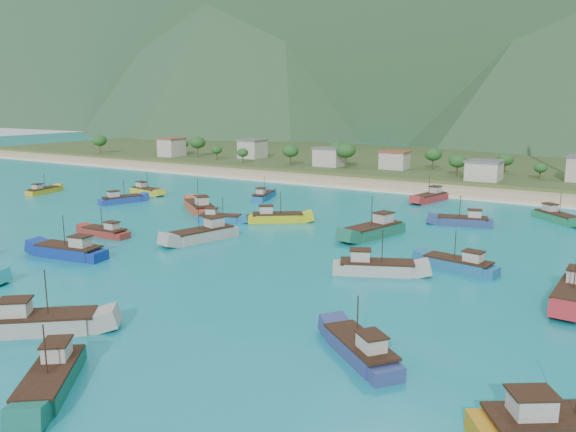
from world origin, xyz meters
The scene contains 27 objects.
ground centered at (0.00, 0.00, 0.00)m, with size 600.00×600.00×0.00m, color #0C7784.
beach centered at (0.00, 79.00, 0.00)m, with size 400.00×18.00×1.20m, color beige.
land centered at (0.00, 140.00, 0.00)m, with size 400.00×110.00×2.40m, color #385123.
surf_line centered at (0.00, 69.50, 0.00)m, with size 400.00×2.50×0.08m, color white.
village centered at (8.41, 101.52, 4.52)m, with size 221.07×25.41×6.57m.
vegetation centered at (0.28, 103.66, 5.19)m, with size 273.27×25.63×9.38m.
boat_1 centered at (-20.74, -0.50, 0.58)m, with size 9.13×3.03×5.33m.
boat_3 centered at (-47.60, 35.19, 0.65)m, with size 10.07×4.44×5.75m.
boat_4 centered at (-18.61, 44.30, 0.64)m, with size 5.44×10.04×5.69m.
boat_5 centered at (-20.86, 24.08, 0.94)m, with size 12.13×10.26×7.30m.
boat_6 centered at (43.04, 53.20, 0.71)m, with size 9.52×9.29×6.07m.
boat_7 centered at (-4.76, 6.27, 0.88)m, with size 6.46×12.37×7.01m.
boat_8 centered at (35.87, 11.36, 0.69)m, with size 10.40×4.64×5.94m.
boat_9 centered at (-2.17, 24.49, 0.75)m, with size 10.45×8.79×6.29m.
boat_10 centered at (52.19, -24.37, 0.86)m, with size 11.64×9.39×6.92m.
boat_12 centered at (-69.96, 22.20, 0.56)m, with size 4.27×9.26×5.27m.
boat_13 centered at (28.90, 40.33, 0.69)m, with size 10.49×5.52×5.95m.
boat_16 centered at (16.70, -38.04, 0.73)m, with size 8.86×10.14×6.18m.
boat_17 centered at (-43.21, 23.36, 0.64)m, with size 5.92×10.00×5.68m.
boat_19 centered at (18.32, 23.56, 0.95)m, with size 6.84×13.06×7.40m.
boat_20 centered at (5.90, -31.57, 0.85)m, with size 11.11×10.00×6.84m.
boat_22 centered at (26.75, 3.84, 0.78)m, with size 11.25×7.46×6.44m.
boat_23 centered at (50.32, 5.71, 0.85)m, with size 3.96×11.70×6.82m.
boat_24 centered at (35.55, -20.15, 0.70)m, with size 9.89×8.69×6.04m.
boat_25 centered at (-11.59, 19.06, 0.54)m, with size 9.02×5.47×5.12m.
boat_28 centered at (15.69, 62.22, 0.77)m, with size 5.49×11.22×6.37m.
boat_29 centered at (-14.65, -12.21, 0.82)m, with size 11.70×5.07×6.69m.
Camera 1 is at (54.45, -63.24, 22.59)m, focal length 35.00 mm.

